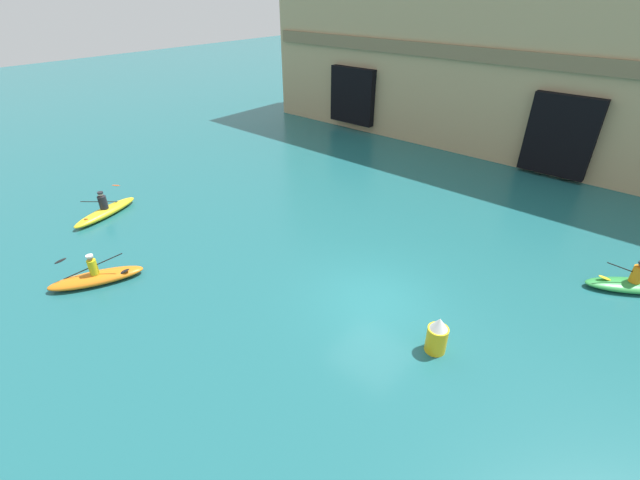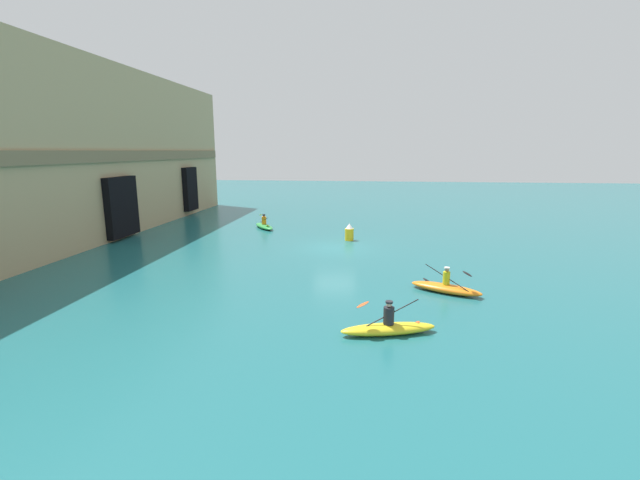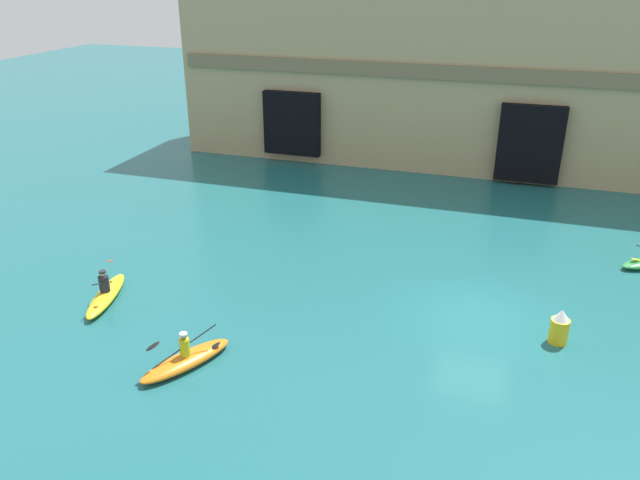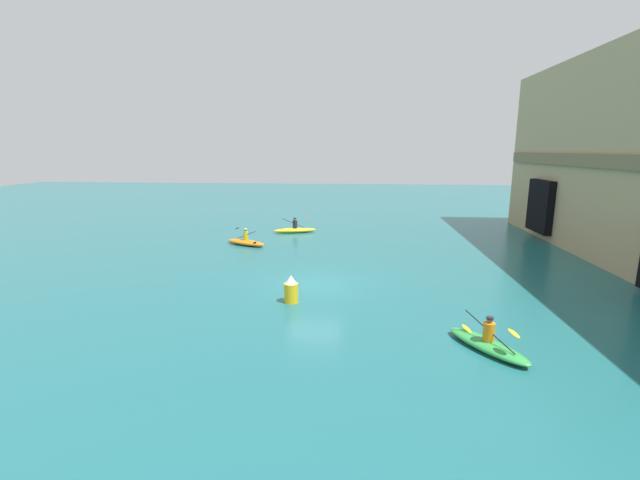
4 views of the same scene
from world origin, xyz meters
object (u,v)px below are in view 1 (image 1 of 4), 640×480
at_px(kayak_yellow, 105,211).
at_px(marker_buoy, 437,336).
at_px(kayak_orange, 96,277).
at_px(kayak_green, 633,284).

distance_m(kayak_yellow, marker_buoy, 15.12).
bearing_deg(kayak_orange, kayak_yellow, 87.06).
distance_m(kayak_green, marker_buoy, 7.79).
xyz_separation_m(kayak_yellow, kayak_green, (18.71, 8.91, -0.02)).
relative_size(kayak_yellow, kayak_green, 1.10).
distance_m(kayak_yellow, kayak_green, 20.72).
height_order(kayak_orange, marker_buoy, marker_buoy).
bearing_deg(kayak_orange, marker_buoy, -39.27).
height_order(kayak_yellow, kayak_green, kayak_yellow).
height_order(kayak_green, marker_buoy, marker_buoy).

